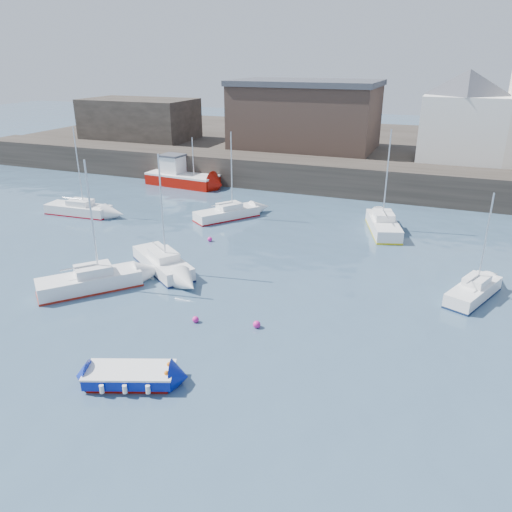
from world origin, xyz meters
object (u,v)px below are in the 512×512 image
(fishing_boat, at_px, (180,176))
(sailboat_b, at_px, (163,262))
(sailboat_f, at_px, (383,225))
(sailboat_h, at_px, (227,213))
(buoy_mid, at_px, (257,327))
(sailboat_a, at_px, (90,281))
(buoy_far, at_px, (210,241))
(buoy_near, at_px, (196,322))
(blue_dinghy, at_px, (130,376))
(sailboat_e, at_px, (79,209))
(sailboat_c, at_px, (474,291))

(fishing_boat, xyz_separation_m, sailboat_b, (10.20, -20.47, -0.50))
(sailboat_f, relative_size, sailboat_h, 1.09)
(sailboat_h, height_order, buoy_mid, sailboat_h)
(sailboat_a, xyz_separation_m, sailboat_f, (14.70, 17.09, 0.01))
(sailboat_f, xyz_separation_m, buoy_far, (-11.79, -7.02, -0.55))
(sailboat_f, relative_size, buoy_mid, 20.09)
(sailboat_b, xyz_separation_m, buoy_near, (5.22, -5.39, -0.50))
(blue_dinghy, xyz_separation_m, sailboat_h, (-5.78, 22.60, 0.08))
(buoy_mid, height_order, buoy_far, buoy_mid)
(fishing_boat, bearing_deg, sailboat_e, -103.40)
(buoy_far, bearing_deg, fishing_boat, 126.23)
(buoy_near, bearing_deg, fishing_boat, 120.82)
(blue_dinghy, xyz_separation_m, buoy_near, (0.11, 5.68, -0.40))
(sailboat_e, xyz_separation_m, sailboat_h, (12.55, 3.71, -0.02))
(sailboat_a, bearing_deg, sailboat_e, 131.97)
(blue_dinghy, bearing_deg, buoy_far, 105.29)
(fishing_boat, xyz_separation_m, sailboat_c, (28.98, -17.57, -0.53))
(sailboat_c, height_order, buoy_far, sailboat_c)
(sailboat_a, distance_m, sailboat_h, 15.80)
(blue_dinghy, xyz_separation_m, sailboat_c, (13.66, 13.97, 0.07))
(fishing_boat, distance_m, sailboat_h, 13.09)
(blue_dinghy, xyz_separation_m, sailboat_b, (-5.11, 11.07, 0.10))
(sailboat_a, distance_m, sailboat_e, 16.13)
(blue_dinghy, height_order, buoy_near, blue_dinghy)
(sailboat_b, xyz_separation_m, sailboat_e, (-13.22, 7.81, -0.01))
(sailboat_a, height_order, buoy_mid, sailboat_a)
(blue_dinghy, relative_size, sailboat_c, 0.66)
(sailboat_h, bearing_deg, sailboat_b, -86.70)
(fishing_boat, height_order, sailboat_c, sailboat_c)
(sailboat_a, xyz_separation_m, buoy_mid, (10.84, -0.55, -0.54))
(fishing_boat, xyz_separation_m, buoy_far, (10.68, -14.58, -1.00))
(sailboat_e, xyz_separation_m, buoy_far, (13.69, -1.92, -0.49))
(fishing_boat, distance_m, sailboat_a, 25.85)
(sailboat_e, height_order, buoy_near, sailboat_e)
(sailboat_e, bearing_deg, buoy_near, -35.60)
(fishing_boat, distance_m, sailboat_e, 13.02)
(sailboat_a, bearing_deg, blue_dinghy, -42.40)
(buoy_mid, relative_size, buoy_far, 1.08)
(sailboat_c, xyz_separation_m, sailboat_e, (-31.99, 4.92, 0.02))
(sailboat_b, distance_m, buoy_far, 5.93)
(buoy_near, xyz_separation_m, buoy_far, (-4.75, 11.28, 0.00))
(sailboat_f, xyz_separation_m, sailboat_h, (-12.93, -1.39, -0.08))
(sailboat_a, distance_m, buoy_near, 7.77)
(buoy_near, relative_size, buoy_far, 0.97)
(buoy_near, bearing_deg, blue_dinghy, -91.09)
(buoy_near, bearing_deg, buoy_far, 112.82)
(sailboat_a, bearing_deg, sailboat_b, 59.80)
(blue_dinghy, relative_size, fishing_boat, 0.51)
(sailboat_h, distance_m, buoy_mid, 18.62)
(sailboat_a, bearing_deg, buoy_near, -8.97)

